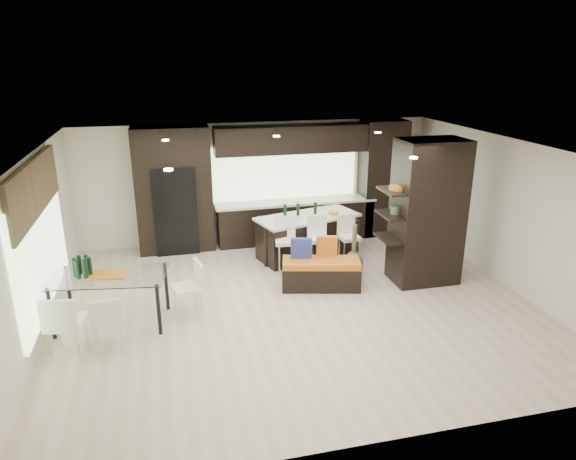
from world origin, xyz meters
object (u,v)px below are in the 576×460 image
object	(u,v)px
floor_vase	(354,251)
chair_far	(67,327)
kitchen_island	(308,236)
dining_table	(112,299)
stool_mid	(318,249)
bench	(321,274)
chair_near	(108,324)
chair_end	(187,292)
stool_left	(286,251)
stool_right	(349,246)

from	to	relation	value
floor_vase	chair_far	bearing A→B (deg)	-161.72
kitchen_island	dining_table	bearing A→B (deg)	-167.51
stool_mid	bench	size ratio (longest dim) A/B	0.62
chair_near	stool_mid	bearing A→B (deg)	23.68
dining_table	bench	bearing A→B (deg)	16.66
bench	chair_far	bearing A→B (deg)	-148.97
floor_vase	dining_table	bearing A→B (deg)	-169.52
bench	dining_table	world-z (taller)	dining_table
kitchen_island	chair_end	bearing A→B (deg)	-157.77
kitchen_island	stool_left	distance (m)	1.00
stool_mid	chair_near	world-z (taller)	stool_mid
floor_vase	dining_table	distance (m)	4.46
stool_right	chair_end	distance (m)	3.55
dining_table	chair_far	bearing A→B (deg)	-114.82
stool_left	chair_near	bearing A→B (deg)	-135.43
kitchen_island	dining_table	distance (m)	4.35
stool_mid	dining_table	size ratio (longest dim) A/B	0.50
chair_far	chair_end	size ratio (longest dim) A/B	1.07
stool_mid	stool_right	world-z (taller)	stool_mid
bench	dining_table	bearing A→B (deg)	-158.67
kitchen_island	chair_far	bearing A→B (deg)	-162.53
chair_far	floor_vase	bearing A→B (deg)	27.14
kitchen_island	stool_mid	world-z (taller)	kitchen_island
stool_left	bench	size ratio (longest dim) A/B	0.63
floor_vase	chair_near	distance (m)	4.67
kitchen_island	chair_end	size ratio (longest dim) A/B	2.54
kitchen_island	stool_left	xyz separation A→B (m)	(-0.66, -0.76, 0.00)
bench	chair_end	distance (m)	2.50
stool_left	stool_right	xyz separation A→B (m)	(1.32, 0.01, -0.02)
chair_end	bench	bearing A→B (deg)	-91.37
stool_mid	stool_right	distance (m)	0.66
stool_left	bench	distance (m)	0.98
bench	chair_end	xyz separation A→B (m)	(-2.44, -0.49, 0.15)
chair_end	dining_table	bearing A→B (deg)	77.33
stool_left	chair_end	bearing A→B (deg)	-135.38
chair_near	floor_vase	bearing A→B (deg)	14.68
stool_mid	chair_far	xyz separation A→B (m)	(-4.36, -2.15, 0.01)
stool_left	chair_far	size ratio (longest dim) A/B	1.00
chair_near	kitchen_island	bearing A→B (deg)	31.62
chair_far	chair_end	xyz separation A→B (m)	(1.73, 0.82, -0.03)
stool_mid	chair_near	distance (m)	4.37
stool_right	dining_table	world-z (taller)	stool_right
kitchen_island	stool_left	bearing A→B (deg)	-147.07
dining_table	kitchen_island	bearing A→B (deg)	37.66
floor_vase	chair_far	size ratio (longest dim) A/B	1.17
dining_table	chair_far	size ratio (longest dim) A/B	1.94
stool_right	bench	bearing A→B (deg)	-139.76
kitchen_island	chair_near	xyz separation A→B (m)	(-3.82, -2.88, -0.04)
bench	chair_far	xyz separation A→B (m)	(-4.18, -1.31, 0.18)
kitchen_island	chair_near	size ratio (longest dim) A/B	2.64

